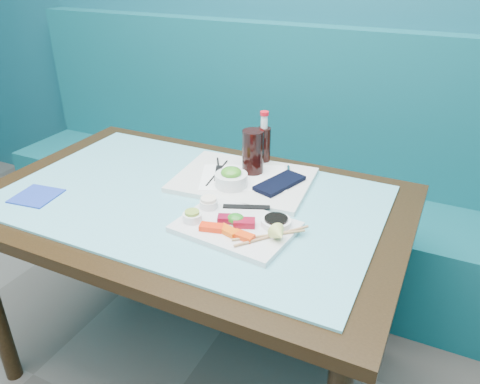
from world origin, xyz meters
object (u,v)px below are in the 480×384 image
at_px(sashimi_plate, 236,227).
at_px(cola_bottle_body, 264,147).
at_px(serving_tray, 243,180).
at_px(seaweed_bowl, 231,180).
at_px(cola_glass, 253,152).
at_px(blue_napkin, 36,196).
at_px(booth_bench, 279,193).
at_px(dining_table, 191,221).

height_order(sashimi_plate, cola_bottle_body, cola_bottle_body).
height_order(serving_tray, seaweed_bowl, seaweed_bowl).
relative_size(serving_tray, cola_glass, 2.93).
bearing_deg(blue_napkin, cola_bottle_body, 44.49).
bearing_deg(cola_bottle_body, booth_bench, 103.02).
distance_m(booth_bench, cola_glass, 0.78).
relative_size(dining_table, blue_napkin, 10.47).
relative_size(serving_tray, blue_napkin, 3.43).
height_order(dining_table, blue_napkin, blue_napkin).
distance_m(seaweed_bowl, cola_bottle_body, 0.24).
bearing_deg(dining_table, serving_tray, 58.13).
xyz_separation_m(booth_bench, dining_table, (0.00, -0.84, 0.29)).
relative_size(booth_bench, serving_tray, 6.54).
xyz_separation_m(serving_tray, seaweed_bowl, (-0.01, -0.07, 0.03)).
distance_m(sashimi_plate, serving_tray, 0.31).
xyz_separation_m(seaweed_bowl, cola_glass, (0.02, 0.13, 0.06)).
bearing_deg(sashimi_plate, cola_bottle_body, 109.77).
bearing_deg(booth_bench, dining_table, -90.00).
distance_m(booth_bench, blue_napkin, 1.21).
relative_size(dining_table, cola_glass, 8.96).
bearing_deg(serving_tray, cola_glass, 74.85).
relative_size(sashimi_plate, seaweed_bowl, 3.00).
distance_m(serving_tray, cola_glass, 0.10).
distance_m(booth_bench, cola_bottle_body, 0.68).
bearing_deg(dining_table, sashimi_plate, -26.83).
distance_m(dining_table, sashimi_plate, 0.27).
bearing_deg(dining_table, cola_bottle_body, 71.63).
height_order(dining_table, cola_bottle_body, cola_bottle_body).
xyz_separation_m(seaweed_bowl, cola_bottle_body, (0.01, 0.24, 0.03)).
height_order(dining_table, cola_glass, cola_glass).
height_order(cola_bottle_body, blue_napkin, cola_bottle_body).
bearing_deg(blue_napkin, cola_glass, 37.92).
distance_m(booth_bench, dining_table, 0.89).
relative_size(booth_bench, seaweed_bowl, 27.29).
distance_m(booth_bench, serving_tray, 0.78).
height_order(booth_bench, cola_glass, booth_bench).
bearing_deg(serving_tray, blue_napkin, -150.01).
relative_size(sashimi_plate, cola_glass, 2.11).
bearing_deg(cola_glass, dining_table, -117.38).
bearing_deg(booth_bench, seaweed_bowl, -82.21).
height_order(seaweed_bowl, blue_napkin, seaweed_bowl).
relative_size(cola_glass, blue_napkin, 1.17).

